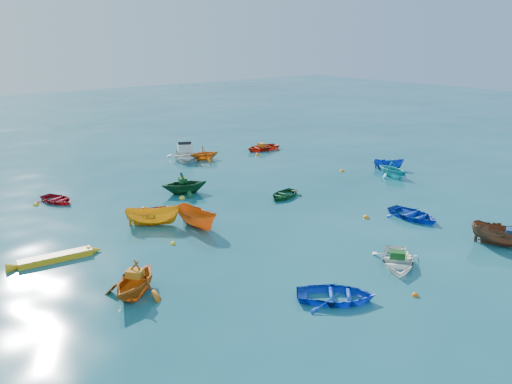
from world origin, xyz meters
TOP-DOWN VIEW (x-y plane):
  - ground at (0.00, 0.00)m, footprint 160.00×160.00m
  - dinghy_blue_sw at (-5.75, -7.70)m, footprint 3.96×3.87m
  - dinghy_white_near at (-1.06, -7.17)m, footprint 3.85×3.77m
  - sampan_brown_mid at (5.19, -9.28)m, footprint 2.72×3.72m
  - dinghy_blue_se at (4.91, -3.87)m, footprint 2.36×3.25m
  - dinghy_orange_w at (-12.02, -2.15)m, footprint 3.93×3.86m
  - sampan_yellow_mid at (-7.74, 4.69)m, footprint 3.25×2.80m
  - dinghy_green_e at (1.52, 3.96)m, footprint 3.14×2.67m
  - dinghy_cyan_se at (11.55, 2.73)m, footprint 2.47×2.81m
  - dinghy_red_nw at (-7.02, 6.28)m, footprint 2.92×2.39m
  - sampan_orange_n at (-5.92, 2.83)m, footprint 1.47×3.35m
  - dinghy_green_n at (-3.27, 8.79)m, footprint 3.74×3.47m
  - dinghy_red_ne at (9.44, 16.09)m, footprint 3.50×2.57m
  - sampan_blue_far at (13.18, 4.34)m, footprint 2.29×2.37m
  - dinghy_red_far at (-10.78, 12.29)m, footprint 2.68×3.17m
  - dinghy_orange_far at (3.04, 16.21)m, footprint 3.00×2.74m
  - kayak_yellow at (-13.64, 3.27)m, footprint 4.13×1.07m
  - motorboat_white at (1.73, 17.27)m, footprint 4.53×5.16m
  - tarp_green_a at (-0.98, -7.11)m, footprint 0.84×0.85m
  - tarp_blue_a at (5.26, -9.42)m, footprint 0.78×0.71m
  - tarp_orange_a at (-11.98, -2.12)m, footprint 0.80×0.82m
  - tarp_green_b at (-3.36, 8.82)m, footprint 0.69×0.79m
  - tarp_orange_b at (9.34, 16.10)m, footprint 0.52×0.67m
  - buoy_or_a at (-2.87, -9.48)m, footprint 0.29×0.29m
  - buoy_ye_a at (-0.04, -6.86)m, footprint 0.38×0.38m
  - buoy_or_b at (2.79, -2.09)m, footprint 0.36×0.36m
  - buoy_ye_b at (-8.20, 1.54)m, footprint 0.29×0.29m
  - buoy_or_c at (-7.00, 7.45)m, footprint 0.37×0.37m
  - buoy_ye_c at (-3.99, 7.90)m, footprint 0.38×0.38m
  - buoy_or_d at (9.57, 6.07)m, footprint 0.35×0.35m
  - buoy_ye_d at (-12.06, 12.48)m, footprint 0.36×0.36m
  - buoy_or_e at (7.74, 14.71)m, footprint 0.35×0.35m
  - buoy_ye_e at (8.49, 16.48)m, footprint 0.36×0.36m

SIDE VIEW (x-z plane):
  - ground at x=0.00m, z-range 0.00..0.00m
  - dinghy_blue_sw at x=-5.75m, z-range -0.34..0.34m
  - dinghy_white_near at x=-1.06m, z-range -0.33..0.33m
  - sampan_brown_mid at x=5.19m, z-range -0.68..0.68m
  - dinghy_blue_se at x=4.91m, z-range -0.33..0.33m
  - dinghy_orange_w at x=-12.02m, z-range -0.78..0.78m
  - sampan_yellow_mid at x=-7.74m, z-range -0.61..0.61m
  - dinghy_green_e at x=1.52m, z-range -0.28..0.28m
  - dinghy_cyan_se at x=11.55m, z-range -0.70..0.70m
  - dinghy_red_nw at x=-7.02m, z-range -0.26..0.26m
  - sampan_orange_n at x=-5.92m, z-range -0.63..0.63m
  - dinghy_green_n at x=-3.27m, z-range -0.81..0.81m
  - dinghy_red_ne at x=9.44m, z-range -0.35..0.35m
  - sampan_blue_far at x=13.18m, z-range -0.46..0.46m
  - dinghy_red_far at x=-10.78m, z-range -0.28..0.28m
  - dinghy_orange_far at x=3.04m, z-range -0.67..0.67m
  - kayak_yellow at x=-13.64m, z-range -0.21..0.21m
  - motorboat_white at x=1.73m, z-range -0.75..0.75m
  - buoy_or_a at x=-2.87m, z-range -0.15..0.15m
  - buoy_ye_a at x=-0.04m, z-range -0.19..0.19m
  - buoy_or_b at x=2.79m, z-range -0.18..0.18m
  - buoy_ye_b at x=-8.20m, z-range -0.14..0.14m
  - buoy_or_c at x=-7.00m, z-range -0.18..0.18m
  - buoy_ye_c at x=-3.99m, z-range -0.19..0.19m
  - buoy_or_d at x=9.57m, z-range -0.17..0.17m
  - buoy_ye_d at x=-12.06m, z-range -0.18..0.18m
  - buoy_or_e at x=7.74m, z-range -0.17..0.17m
  - buoy_ye_e at x=8.49m, z-range -0.18..0.18m
  - tarp_green_a at x=-0.98m, z-range 0.33..0.66m
  - tarp_orange_b at x=9.34m, z-range 0.35..0.67m
  - tarp_blue_a at x=5.26m, z-range 0.68..0.99m
  - tarp_orange_a at x=-11.98m, z-range 0.78..1.10m
  - tarp_green_b at x=-3.36m, z-range 0.81..1.13m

